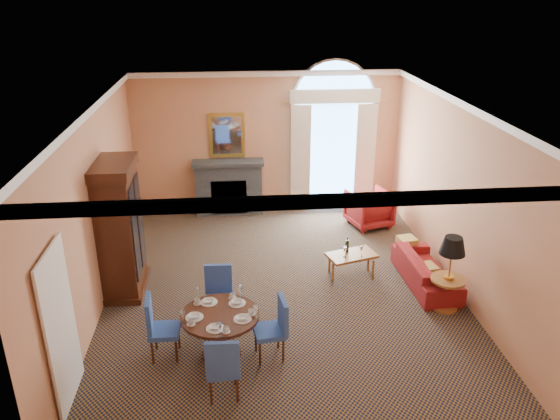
{
  "coord_description": "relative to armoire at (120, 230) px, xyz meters",
  "views": [
    {
      "loc": [
        -0.79,
        -8.2,
        4.96
      ],
      "look_at": [
        0.0,
        0.5,
        1.3
      ],
      "focal_mm": 35.0,
      "sensor_mm": 36.0,
      "label": 1
    }
  ],
  "objects": [
    {
      "name": "ground",
      "position": [
        2.72,
        -0.3,
        -1.12
      ],
      "size": [
        7.5,
        7.5,
        0.0
      ],
      "primitive_type": "plane",
      "color": "black",
      "rests_on": "ground"
    },
    {
      "name": "side_table",
      "position": [
        5.32,
        -1.12,
        -0.29
      ],
      "size": [
        0.56,
        0.56,
        1.26
      ],
      "color": "#A46731",
      "rests_on": "ground"
    },
    {
      "name": "coffee_table",
      "position": [
        4.0,
        0.08,
        -0.71
      ],
      "size": [
        0.97,
        0.71,
        0.74
      ],
      "rotation": [
        0.0,
        0.0,
        0.29
      ],
      "color": "#A46731",
      "rests_on": "ground"
    },
    {
      "name": "dining_chair_north",
      "position": [
        1.65,
        -1.16,
        -0.57
      ],
      "size": [
        0.49,
        0.49,
        0.95
      ],
      "rotation": [
        0.0,
        0.0,
        2.98
      ],
      "color": "#274999",
      "rests_on": "ground"
    },
    {
      "name": "dining_chair_south",
      "position": [
        1.72,
        -2.93,
        -0.57
      ],
      "size": [
        0.45,
        0.46,
        0.95
      ],
      "rotation": [
        0.0,
        0.0,
        0.07
      ],
      "color": "#274999",
      "rests_on": "ground"
    },
    {
      "name": "dining_chair_east",
      "position": [
        2.45,
        -2.12,
        -0.57
      ],
      "size": [
        0.49,
        0.48,
        0.95
      ],
      "rotation": [
        0.0,
        0.0,
        1.7
      ],
      "color": "#274999",
      "rests_on": "ground"
    },
    {
      "name": "armchair",
      "position": [
        4.86,
        2.27,
        -0.72
      ],
      "size": [
        1.05,
        1.07,
        0.79
      ],
      "primitive_type": "imported",
      "rotation": [
        0.0,
        0.0,
        3.43
      ],
      "color": "maroon",
      "rests_on": "ground"
    },
    {
      "name": "dining_table",
      "position": [
        1.68,
        -2.02,
        -0.59
      ],
      "size": [
        1.1,
        1.11,
        0.9
      ],
      "color": "black",
      "rests_on": "ground"
    },
    {
      "name": "dining_chair_west",
      "position": [
        0.8,
        -1.95,
        -0.57
      ],
      "size": [
        0.46,
        0.44,
        0.95
      ],
      "rotation": [
        0.0,
        0.0,
        -1.59
      ],
      "color": "#274999",
      "rests_on": "ground"
    },
    {
      "name": "room_envelope",
      "position": [
        2.69,
        0.37,
        1.39
      ],
      "size": [
        6.04,
        7.52,
        3.45
      ],
      "color": "tan",
      "rests_on": "ground"
    },
    {
      "name": "armoire",
      "position": [
        0.0,
        0.0,
        0.0
      ],
      "size": [
        0.66,
        1.18,
        2.31
      ],
      "color": "black",
      "rests_on": "ground"
    },
    {
      "name": "sofa",
      "position": [
        5.27,
        -0.3,
        -0.85
      ],
      "size": [
        0.76,
        1.81,
        0.52
      ],
      "primitive_type": "imported",
      "rotation": [
        0.0,
        0.0,
        1.61
      ],
      "color": "maroon",
      "rests_on": "ground"
    }
  ]
}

